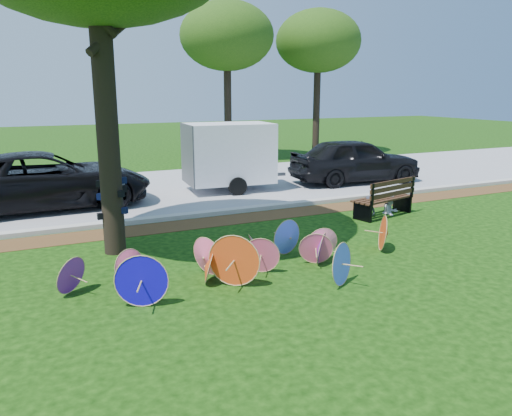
{
  "coord_description": "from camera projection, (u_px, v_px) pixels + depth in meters",
  "views": [
    {
      "loc": [
        -3.85,
        -7.31,
        3.33
      ],
      "look_at": [
        0.5,
        2.0,
        0.9
      ],
      "focal_mm": 35.0,
      "sensor_mm": 36.0,
      "label": 1
    }
  ],
  "objects": [
    {
      "name": "black_van",
      "position": [
        46.0,
        180.0,
        14.27
      ],
      "size": [
        5.97,
        2.93,
        1.63
      ],
      "primitive_type": "imported",
      "rotation": [
        0.0,
        0.0,
        1.61
      ],
      "color": "black",
      "rests_on": "ground"
    },
    {
      "name": "person_right",
      "position": [
        391.0,
        195.0,
        13.68
      ],
      "size": [
        0.55,
        0.45,
        1.07
      ],
      "primitive_type": "imported",
      "rotation": [
        0.0,
        0.0,
        0.08
      ],
      "color": "silver",
      "rests_on": "ground"
    },
    {
      "name": "dark_pickup",
      "position": [
        355.0,
        160.0,
        18.31
      ],
      "size": [
        4.97,
        2.37,
        1.64
      ],
      "primitive_type": "imported",
      "rotation": [
        0.0,
        0.0,
        1.48
      ],
      "color": "black",
      "rests_on": "ground"
    },
    {
      "name": "bg_trees",
      "position": [
        156.0,
        33.0,
        21.86
      ],
      "size": [
        24.81,
        5.09,
        7.4
      ],
      "color": "black",
      "rests_on": "ground"
    },
    {
      "name": "ground",
      "position": [
        278.0,
        284.0,
        8.79
      ],
      "size": [
        90.0,
        90.0,
        0.0
      ],
      "primitive_type": "plane",
      "color": "black",
      "rests_on": "ground"
    },
    {
      "name": "mulch_strip",
      "position": [
        197.0,
        224.0,
        12.76
      ],
      "size": [
        90.0,
        1.0,
        0.01
      ],
      "primitive_type": "cube",
      "color": "#472D16",
      "rests_on": "ground"
    },
    {
      "name": "park_bench",
      "position": [
        382.0,
        197.0,
        13.49
      ],
      "size": [
        2.06,
        1.18,
        1.01
      ],
      "primitive_type": null,
      "rotation": [
        0.0,
        0.0,
        0.24
      ],
      "color": "black",
      "rests_on": "ground"
    },
    {
      "name": "cargo_trailer",
      "position": [
        229.0,
        153.0,
        16.71
      ],
      "size": [
        2.94,
        2.0,
        2.56
      ],
      "primitive_type": "cube",
      "rotation": [
        0.0,
        0.0,
        -0.08
      ],
      "color": "white",
      "rests_on": "ground"
    },
    {
      "name": "curb",
      "position": [
        189.0,
        215.0,
        13.36
      ],
      "size": [
        90.0,
        0.3,
        0.12
      ],
      "primitive_type": "cube",
      "color": "#B7B5AD",
      "rests_on": "ground"
    },
    {
      "name": "parasol_pile",
      "position": [
        254.0,
        255.0,
        9.15
      ],
      "size": [
        6.91,
        2.38,
        0.93
      ],
      "color": "pink",
      "rests_on": "ground"
    },
    {
      "name": "street",
      "position": [
        152.0,
        190.0,
        17.03
      ],
      "size": [
        90.0,
        8.0,
        0.01
      ],
      "primitive_type": "cube",
      "color": "gray",
      "rests_on": "ground"
    },
    {
      "name": "person_left",
      "position": [
        371.0,
        197.0,
        13.39
      ],
      "size": [
        0.47,
        0.4,
        1.09
      ],
      "primitive_type": "imported",
      "rotation": [
        0.0,
        0.0,
        0.41
      ],
      "color": "#313643",
      "rests_on": "ground"
    }
  ]
}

